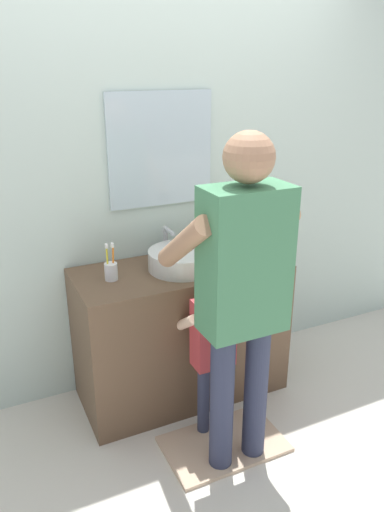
# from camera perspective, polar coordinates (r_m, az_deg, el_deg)

# --- Properties ---
(ground_plane) EXTENTS (14.00, 14.00, 0.00)m
(ground_plane) POSITION_cam_1_polar(r_m,az_deg,el_deg) (3.03, 1.28, -18.11)
(ground_plane) COLOR silver
(back_wall) EXTENTS (4.40, 0.10, 2.70)m
(back_wall) POSITION_cam_1_polar(r_m,az_deg,el_deg) (2.96, -3.95, 10.10)
(back_wall) COLOR silver
(back_wall) RESTS_ON ground
(vanity_cabinet) EXTENTS (1.22, 0.54, 0.84)m
(vanity_cabinet) POSITION_cam_1_polar(r_m,az_deg,el_deg) (3.02, -1.23, -8.66)
(vanity_cabinet) COLOR brown
(vanity_cabinet) RESTS_ON ground
(sink_basin) EXTENTS (0.39, 0.39, 0.11)m
(sink_basin) POSITION_cam_1_polar(r_m,az_deg,el_deg) (2.79, -1.14, -0.38)
(sink_basin) COLOR silver
(sink_basin) RESTS_ON vanity_cabinet
(faucet) EXTENTS (0.18, 0.14, 0.18)m
(faucet) POSITION_cam_1_polar(r_m,az_deg,el_deg) (2.98, -2.97, 1.54)
(faucet) COLOR #B7BABF
(faucet) RESTS_ON vanity_cabinet
(toothbrush_cup) EXTENTS (0.07, 0.07, 0.21)m
(toothbrush_cup) POSITION_cam_1_polar(r_m,az_deg,el_deg) (2.69, -9.32, -1.65)
(toothbrush_cup) COLOR silver
(toothbrush_cup) RESTS_ON vanity_cabinet
(soap_bottle) EXTENTS (0.06, 0.06, 0.16)m
(soap_bottle) POSITION_cam_1_polar(r_m,az_deg,el_deg) (3.02, 4.89, 1.48)
(soap_bottle) COLOR gold
(soap_bottle) RESTS_ON vanity_cabinet
(bath_mat) EXTENTS (0.64, 0.40, 0.02)m
(bath_mat) POSITION_cam_1_polar(r_m,az_deg,el_deg) (2.86, 3.67, -20.80)
(bath_mat) COLOR #CCAD8E
(bath_mat) RESTS_ON ground
(child_toddler) EXTENTS (0.29, 0.29, 0.94)m
(child_toddler) POSITION_cam_1_polar(r_m,az_deg,el_deg) (2.63, 2.37, -9.83)
(child_toddler) COLOR #2D334C
(child_toddler) RESTS_ON ground
(adult_parent) EXTENTS (0.52, 0.55, 1.68)m
(adult_parent) POSITION_cam_1_polar(r_m,az_deg,el_deg) (2.25, 5.77, -2.93)
(adult_parent) COLOR #2D334C
(adult_parent) RESTS_ON ground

